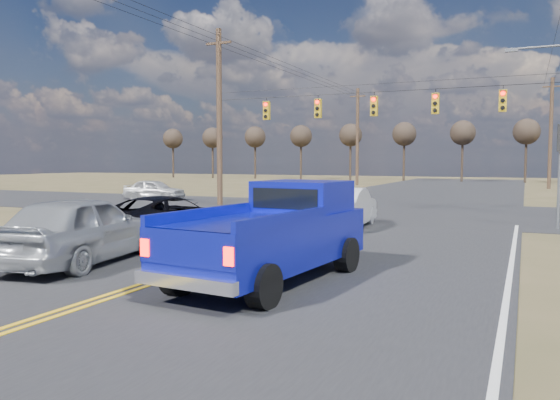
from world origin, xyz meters
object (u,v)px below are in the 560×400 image
at_px(pickup_truck, 275,234).
at_px(dgrey_car_queue, 341,202).
at_px(black_suv, 167,217).
at_px(white_car_queue, 345,208).
at_px(cross_car_west, 154,190).
at_px(silver_suv, 82,229).

relative_size(pickup_truck, dgrey_car_queue, 1.36).
distance_m(black_suv, dgrey_car_queue, 10.25).
xyz_separation_m(white_car_queue, cross_car_west, (-15.62, 8.80, -0.10)).
bearing_deg(dgrey_car_queue, white_car_queue, 112.48).
height_order(silver_suv, cross_car_west, silver_suv).
bearing_deg(black_suv, silver_suv, 105.26).
bearing_deg(silver_suv, white_car_queue, -120.71).
bearing_deg(pickup_truck, cross_car_west, 138.60).
xyz_separation_m(pickup_truck, silver_suv, (-5.21, -0.18, -0.15)).
bearing_deg(white_car_queue, pickup_truck, 93.92).
height_order(pickup_truck, cross_car_west, pickup_truck).
height_order(pickup_truck, white_car_queue, pickup_truck).
bearing_deg(cross_car_west, dgrey_car_queue, -113.32).
relative_size(black_suv, dgrey_car_queue, 1.20).
xyz_separation_m(pickup_truck, white_car_queue, (-1.43, 9.50, -0.24)).
relative_size(pickup_truck, silver_suv, 1.13).
relative_size(white_car_queue, cross_car_west, 1.18).
xyz_separation_m(black_suv, white_car_queue, (4.53, 5.10, 0.07)).
height_order(black_suv, white_car_queue, white_car_queue).
relative_size(silver_suv, cross_car_west, 1.28).
bearing_deg(cross_car_west, silver_suv, -154.43).
distance_m(pickup_truck, black_suv, 7.42).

